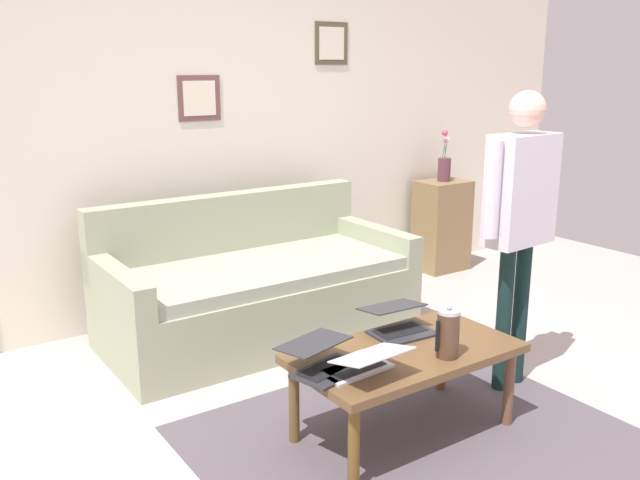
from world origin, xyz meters
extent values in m
plane|color=#B0A29F|center=(0.00, 0.00, 0.00)|extent=(7.68, 7.68, 0.00)
cube|color=#524A52|center=(0.01, 0.05, 0.00)|extent=(1.93, 1.63, 0.01)
cube|color=silver|center=(0.00, -2.20, 1.35)|extent=(7.04, 0.10, 2.70)
cube|color=brown|center=(0.04, -2.15, 1.49)|extent=(0.31, 0.02, 0.30)
cube|color=beige|center=(0.04, -2.14, 1.49)|extent=(0.23, 0.00, 0.23)
cube|color=brown|center=(-1.04, -2.15, 1.86)|extent=(0.29, 0.02, 0.31)
cube|color=beige|center=(-1.04, -2.14, 1.86)|extent=(0.22, 0.00, 0.23)
cube|color=#989F80|center=(-0.02, -1.48, 0.21)|extent=(1.94, 0.93, 0.42)
cube|color=#9AA38C|center=(-0.02, -1.46, 0.46)|extent=(1.70, 0.85, 0.08)
cube|color=#989F80|center=(-0.02, -1.87, 0.65)|extent=(1.94, 0.14, 0.46)
cube|color=#989F80|center=(-0.93, -1.48, 0.52)|extent=(0.12, 0.93, 0.20)
cube|color=#989F80|center=(0.89, -1.48, 0.52)|extent=(0.12, 0.93, 0.20)
cube|color=brown|center=(0.01, -0.05, 0.41)|extent=(1.06, 0.58, 0.04)
cylinder|color=brown|center=(-0.46, 0.18, 0.19)|extent=(0.05, 0.05, 0.39)
cylinder|color=brown|center=(0.49, 0.18, 0.19)|extent=(0.05, 0.05, 0.39)
cylinder|color=brown|center=(-0.46, -0.28, 0.19)|extent=(0.05, 0.05, 0.39)
cylinder|color=brown|center=(0.49, -0.28, 0.19)|extent=(0.05, 0.05, 0.39)
cube|color=silver|center=(0.35, -0.03, 0.44)|extent=(0.33, 0.23, 0.01)
cube|color=black|center=(0.35, -0.01, 0.44)|extent=(0.28, 0.15, 0.00)
cube|color=silver|center=(0.34, 0.10, 0.54)|extent=(0.33, 0.22, 0.05)
cube|color=black|center=(0.34, 0.10, 0.54)|extent=(0.30, 0.20, 0.04)
cube|color=#28282D|center=(-0.09, -0.20, 0.44)|extent=(0.31, 0.24, 0.01)
cube|color=black|center=(-0.09, -0.21, 0.44)|extent=(0.26, 0.15, 0.00)
cube|color=#28282D|center=(-0.10, -0.29, 0.54)|extent=(0.31, 0.22, 0.04)
cube|color=white|center=(-0.10, -0.29, 0.54)|extent=(0.28, 0.20, 0.03)
cube|color=#28282D|center=(0.44, -0.05, 0.44)|extent=(0.36, 0.27, 0.01)
cube|color=black|center=(0.45, -0.07, 0.44)|extent=(0.29, 0.18, 0.00)
cube|color=#28282D|center=(0.47, -0.14, 0.54)|extent=(0.35, 0.26, 0.01)
cube|color=silver|center=(0.47, -0.14, 0.54)|extent=(0.32, 0.24, 0.01)
cylinder|color=#4C3323|center=(-0.09, 0.11, 0.53)|extent=(0.10, 0.10, 0.21)
cylinder|color=#B7B7BC|center=(-0.09, 0.11, 0.65)|extent=(0.10, 0.10, 0.02)
sphere|color=#B2B2B7|center=(-0.09, 0.11, 0.67)|extent=(0.03, 0.03, 0.03)
cube|color=black|center=(-0.02, 0.11, 0.54)|extent=(0.01, 0.01, 0.15)
cube|color=olive|center=(-2.05, -1.92, 0.38)|extent=(0.42, 0.32, 0.77)
cylinder|color=#59313D|center=(-2.05, -1.92, 0.86)|extent=(0.11, 0.11, 0.19)
cylinder|color=#3D7038|center=(-2.06, -1.93, 1.03)|extent=(0.01, 0.02, 0.15)
sphere|color=silver|center=(-2.07, -1.93, 1.11)|extent=(0.05, 0.05, 0.05)
cylinder|color=#3D7038|center=(-2.03, -1.91, 1.04)|extent=(0.01, 0.01, 0.15)
sphere|color=#DF526C|center=(-2.03, -1.90, 1.11)|extent=(0.03, 0.03, 0.03)
cylinder|color=#3D7038|center=(-2.06, -1.94, 1.06)|extent=(0.03, 0.02, 0.20)
sphere|color=#D9476A|center=(-2.06, -1.95, 1.17)|extent=(0.05, 0.05, 0.05)
cylinder|color=#132928|center=(-0.87, -0.11, 0.40)|extent=(0.08, 0.08, 0.80)
cylinder|color=#132928|center=(-0.72, -0.10, 0.40)|extent=(0.08, 0.08, 0.80)
cube|color=silver|center=(-0.79, -0.11, 1.09)|extent=(0.41, 0.20, 0.57)
cylinder|color=silver|center=(-1.03, -0.13, 1.12)|extent=(0.09, 0.09, 0.48)
cylinder|color=silver|center=(-0.55, -0.09, 1.12)|extent=(0.09, 0.09, 0.48)
sphere|color=beige|center=(-0.79, -0.11, 1.49)|extent=(0.18, 0.18, 0.18)
camera|label=1|loc=(1.99, 2.13, 1.70)|focal=38.10mm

